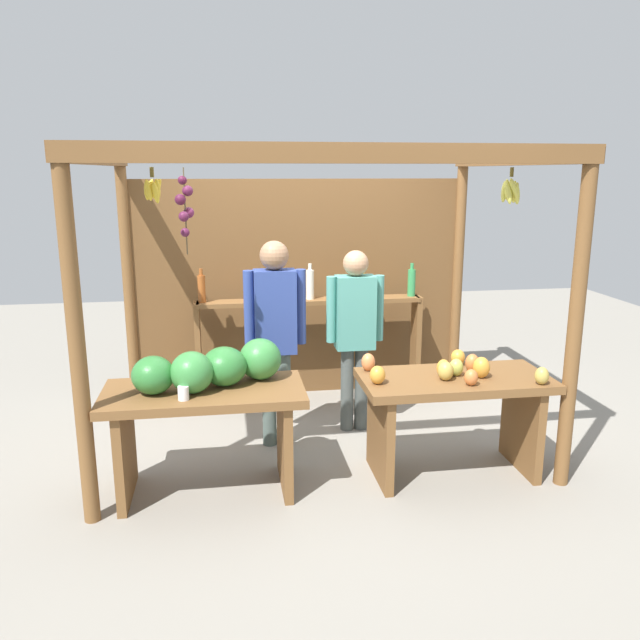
% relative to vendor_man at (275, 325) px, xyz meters
% --- Properties ---
extents(ground_plane, '(12.00, 12.00, 0.00)m').
position_rel_vendor_man_xyz_m(ground_plane, '(0.34, 0.11, -0.99)').
color(ground_plane, gray).
rests_on(ground_plane, ground).
extents(market_stall, '(3.31, 2.27, 2.32)m').
position_rel_vendor_man_xyz_m(market_stall, '(0.33, 0.61, 0.37)').
color(market_stall, brown).
rests_on(market_stall, ground).
extents(fruit_counter_left, '(1.34, 0.65, 1.03)m').
position_rel_vendor_man_xyz_m(fruit_counter_left, '(-0.51, -0.68, -0.29)').
color(fruit_counter_left, brown).
rests_on(fruit_counter_left, ground).
extents(fruit_counter_right, '(1.34, 0.65, 0.89)m').
position_rel_vendor_man_xyz_m(fruit_counter_right, '(1.21, -0.70, -0.42)').
color(fruit_counter_right, brown).
rests_on(fruit_counter_right, ground).
extents(bottle_shelf_unit, '(2.12, 0.22, 1.33)m').
position_rel_vendor_man_xyz_m(bottle_shelf_unit, '(0.41, 0.92, -0.20)').
color(bottle_shelf_unit, brown).
rests_on(bottle_shelf_unit, ground).
extents(vendor_man, '(0.48, 0.22, 1.65)m').
position_rel_vendor_man_xyz_m(vendor_man, '(0.00, 0.00, 0.00)').
color(vendor_man, '#4E5E58').
rests_on(vendor_man, ground).
extents(vendor_woman, '(0.48, 0.21, 1.53)m').
position_rel_vendor_man_xyz_m(vendor_woman, '(0.68, 0.21, -0.08)').
color(vendor_woman, '#49504D').
rests_on(vendor_woman, ground).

